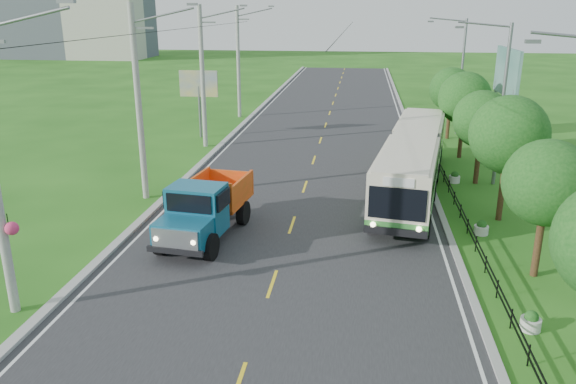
% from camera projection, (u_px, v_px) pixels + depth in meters
% --- Properties ---
extents(ground, '(240.00, 240.00, 0.00)m').
position_uv_depth(ground, '(272.00, 284.00, 20.75)').
color(ground, '#205915').
rests_on(ground, ground).
extents(road, '(14.00, 120.00, 0.02)m').
position_uv_depth(road, '(316.00, 153.00, 39.59)').
color(road, '#28282B').
rests_on(road, ground).
extents(curb_left, '(0.40, 120.00, 0.15)m').
position_uv_depth(curb_left, '(217.00, 149.00, 40.46)').
color(curb_left, '#9E9E99').
rests_on(curb_left, ground).
extents(curb_right, '(0.30, 120.00, 0.10)m').
position_uv_depth(curb_right, '(420.00, 156.00, 38.70)').
color(curb_right, '#9E9E99').
rests_on(curb_right, ground).
extents(edge_line_left, '(0.12, 120.00, 0.00)m').
position_uv_depth(edge_line_left, '(224.00, 150.00, 40.41)').
color(edge_line_left, silver).
rests_on(edge_line_left, road).
extents(edge_line_right, '(0.12, 120.00, 0.00)m').
position_uv_depth(edge_line_right, '(412.00, 156.00, 38.77)').
color(edge_line_right, silver).
rests_on(edge_line_right, road).
extents(centre_dash, '(0.12, 2.20, 0.00)m').
position_uv_depth(centre_dash, '(272.00, 284.00, 20.74)').
color(centre_dash, yellow).
rests_on(centre_dash, road).
extents(railing_right, '(0.04, 40.00, 0.60)m').
position_uv_depth(railing_right, '(444.00, 177.00, 32.87)').
color(railing_right, black).
rests_on(railing_right, ground).
extents(pole_near, '(3.51, 0.32, 10.00)m').
position_uv_depth(pole_near, '(139.00, 103.00, 28.66)').
color(pole_near, gray).
rests_on(pole_near, ground).
extents(pole_mid, '(3.51, 0.32, 10.00)m').
position_uv_depth(pole_mid, '(203.00, 77.00, 39.97)').
color(pole_mid, gray).
rests_on(pole_mid, ground).
extents(pole_far, '(3.51, 0.32, 10.00)m').
position_uv_depth(pole_far, '(239.00, 62.00, 51.28)').
color(pole_far, gray).
rests_on(pole_far, ground).
extents(tree_second, '(3.18, 3.26, 5.30)m').
position_uv_depth(tree_second, '(547.00, 187.00, 20.46)').
color(tree_second, '#382314').
rests_on(tree_second, ground).
extents(tree_third, '(3.60, 3.62, 6.00)m').
position_uv_depth(tree_third, '(509.00, 138.00, 25.97)').
color(tree_third, '#382314').
rests_on(tree_third, ground).
extents(tree_fourth, '(3.24, 3.31, 5.40)m').
position_uv_depth(tree_fourth, '(482.00, 122.00, 31.75)').
color(tree_fourth, '#382314').
rests_on(tree_fourth, ground).
extents(tree_fifth, '(3.48, 3.52, 5.80)m').
position_uv_depth(tree_fifth, '(465.00, 101.00, 37.32)').
color(tree_fifth, '#382314').
rests_on(tree_fifth, ground).
extents(tree_back, '(3.30, 3.36, 5.50)m').
position_uv_depth(tree_back, '(452.00, 91.00, 43.03)').
color(tree_back, '#382314').
rests_on(tree_back, ground).
extents(streetlight_mid, '(3.02, 0.20, 9.07)m').
position_uv_depth(streetlight_mid, '(500.00, 99.00, 31.11)').
color(streetlight_mid, slate).
rests_on(streetlight_mid, ground).
extents(streetlight_far, '(3.02, 0.20, 9.07)m').
position_uv_depth(streetlight_far, '(460.00, 72.00, 44.30)').
color(streetlight_far, slate).
rests_on(streetlight_far, ground).
extents(planter_front, '(0.64, 0.64, 0.67)m').
position_uv_depth(planter_front, '(531.00, 322.00, 17.72)').
color(planter_front, silver).
rests_on(planter_front, ground).
extents(planter_near, '(0.64, 0.64, 0.67)m').
position_uv_depth(planter_near, '(481.00, 228.00, 25.26)').
color(planter_near, silver).
rests_on(planter_near, ground).
extents(planter_mid, '(0.64, 0.64, 0.67)m').
position_uv_depth(planter_mid, '(454.00, 178.00, 32.80)').
color(planter_mid, silver).
rests_on(planter_mid, ground).
extents(planter_far, '(0.64, 0.64, 0.67)m').
position_uv_depth(planter_far, '(438.00, 146.00, 40.34)').
color(planter_far, silver).
rests_on(planter_far, ground).
extents(billboard_left, '(3.00, 0.20, 5.20)m').
position_uv_depth(billboard_left, '(199.00, 88.00, 43.33)').
color(billboard_left, slate).
rests_on(billboard_left, ground).
extents(billboard_right, '(0.24, 6.00, 7.30)m').
position_uv_depth(billboard_right, '(506.00, 79.00, 36.42)').
color(billboard_right, slate).
rests_on(billboard_right, ground).
extents(bus, '(5.27, 16.73, 3.19)m').
position_uv_depth(bus, '(414.00, 158.00, 30.80)').
color(bus, '#327E32').
rests_on(bus, ground).
extents(dump_truck, '(3.15, 6.59, 2.67)m').
position_uv_depth(dump_truck, '(205.00, 205.00, 24.57)').
color(dump_truck, '#145B79').
rests_on(dump_truck, ground).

